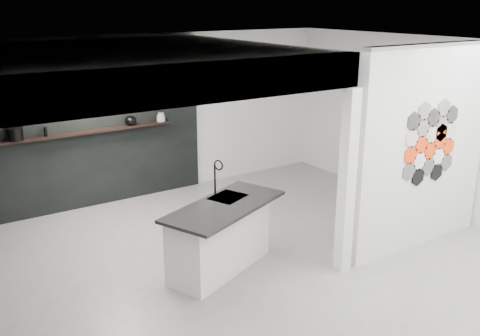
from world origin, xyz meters
name	(u,v)px	position (x,y,z in m)	size (l,w,h in m)	color
floor	(246,255)	(0.00, 0.00, -0.01)	(7.00, 6.00, 0.01)	slate
partition_panel	(423,149)	(2.23, -1.00, 1.40)	(2.45, 0.15, 2.80)	silver
bay_clad_back	(77,140)	(-1.30, 2.97, 1.18)	(4.40, 0.04, 2.35)	black
bulkhead	(115,65)	(-1.30, 1.00, 2.55)	(4.40, 4.00, 0.40)	silver
corner_column	(347,183)	(0.82, -1.00, 1.18)	(0.16, 0.16, 2.35)	silver
fascia_beam	(188,84)	(-1.30, -0.92, 2.55)	(4.40, 0.16, 0.40)	silver
display_shelf	(84,132)	(-1.20, 2.87, 1.30)	(3.00, 0.15, 0.04)	black
kitchen_island	(220,236)	(-0.49, -0.14, 0.46)	(1.87, 1.35, 1.38)	silver
stockpot	(15,134)	(-2.24, 2.87, 1.42)	(0.24, 0.24, 0.19)	black
kettle	(131,121)	(-0.41, 2.87, 1.40)	(0.19, 0.19, 0.16)	black
glass_bowl	(161,118)	(0.15, 2.87, 1.37)	(0.15, 0.15, 0.10)	gray
glass_vase	(161,117)	(0.15, 2.87, 1.39)	(0.11, 0.11, 0.15)	gray
bottle_dark	(45,132)	(-1.80, 2.87, 1.39)	(0.05, 0.05, 0.14)	black
utensil_cup	(19,137)	(-2.19, 2.87, 1.36)	(0.07, 0.07, 0.09)	black
hex_tile_cluster	(431,142)	(2.26, -1.09, 1.50)	(1.04, 0.02, 1.16)	black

